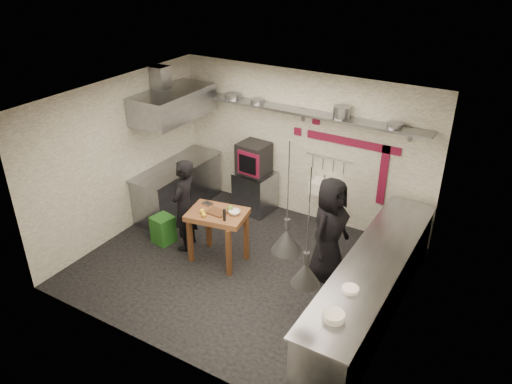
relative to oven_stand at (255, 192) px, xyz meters
The scene contains 47 objects.
floor 1.98m from the oven_stand, 65.25° to the right, with size 5.00×5.00×0.00m, color black.
ceiling 3.09m from the oven_stand, 65.25° to the right, with size 5.00×5.00×0.00m, color beige.
wall_back 1.33m from the oven_stand, 22.68° to the left, with size 5.00×0.04×2.80m, color white.
wall_front 4.07m from the oven_stand, 78.13° to the right, with size 5.00×0.04×2.80m, color white.
wall_left 2.64m from the oven_stand, 133.80° to the right, with size 0.04×4.20×2.80m, color white.
wall_right 3.88m from the oven_stand, 28.00° to the right, with size 0.04×4.20×2.80m, color white.
red_band_horiz 2.20m from the oven_stand, 10.27° to the left, with size 1.70×0.02×0.14m, color maroon.
red_band_vert 2.51m from the oven_stand, ahead, with size 0.14×0.02×1.10m, color maroon.
red_tile_a 1.91m from the oven_stand, 16.74° to the left, with size 0.14×0.02×0.14m, color maroon.
red_tile_b 1.50m from the oven_stand, 24.16° to the left, with size 0.14×0.02×0.14m, color maroon.
back_shelf 1.91m from the oven_stand, 11.10° to the left, with size 4.60×0.34×0.04m, color slate.
shelf_bracket_left 1.98m from the oven_stand, 164.13° to the left, with size 0.04×0.06×0.24m, color slate.
shelf_bracket_mid 1.84m from the oven_stand, 20.86° to the left, with size 0.04×0.06×0.24m, color slate.
shelf_bracket_right 3.17m from the oven_stand, ahead, with size 0.04×0.06×0.24m, color slate.
pan_far_left 1.88m from the oven_stand, 164.60° to the left, with size 0.30×0.30×0.09m, color slate.
pan_mid_left 1.78m from the oven_stand, 106.66° to the left, with size 0.24×0.24×0.07m, color slate.
stock_pot 2.43m from the oven_stand, ahead, with size 0.28×0.28×0.20m, color slate.
pan_right 3.07m from the oven_stand, ahead, with size 0.26×0.26×0.08m, color slate.
oven_stand is the anchor object (origin of this frame).
combi_oven 0.69m from the oven_stand, 139.09° to the left, with size 0.54×0.51×0.58m, color black.
oven_door 0.73m from the oven_stand, 88.40° to the right, with size 0.48×0.03×0.46m, color maroon.
oven_glass 0.75m from the oven_stand, 89.44° to the right, with size 0.37×0.02×0.34m, color black.
hand_sink 1.42m from the oven_stand, ahead, with size 0.46×0.34×0.22m, color white.
sink_tap 1.48m from the oven_stand, ahead, with size 0.03×0.03×0.14m, color slate.
sink_drain 1.37m from the oven_stand, ahead, with size 0.06×0.06×0.66m, color slate.
utensil_rail 1.67m from the oven_stand, 12.40° to the left, with size 0.02×0.02×0.90m, color slate.
counter_right 3.45m from the oven_stand, 30.73° to the right, with size 0.70×3.80×0.90m, color slate.
counter_right_top 3.48m from the oven_stand, 30.73° to the right, with size 0.76×3.90×0.03m, color slate.
plate_stack 4.34m from the oven_stand, 47.08° to the right, with size 0.26×0.26×0.09m, color white.
small_bowl_right 3.92m from the oven_stand, 41.39° to the right, with size 0.21×0.21×0.05m, color white.
counter_left 1.52m from the oven_stand, 152.03° to the right, with size 0.70×1.90×0.90m, color slate.
counter_left_top 1.60m from the oven_stand, 152.03° to the right, with size 0.76×2.00×0.03m, color slate.
extractor_hood 2.29m from the oven_stand, 151.11° to the right, with size 0.78×1.60×0.50m, color slate.
hood_duct 2.74m from the oven_stand, 155.20° to the right, with size 0.28×0.28×0.50m, color slate.
green_bin 1.99m from the oven_stand, 113.86° to the right, with size 0.34×0.34×0.50m, color #215F1F.
prep_table 1.81m from the oven_stand, 78.71° to the right, with size 0.92×0.64×0.92m, color brown, non-canonical shape.
cutting_board 1.91m from the oven_stand, 78.64° to the right, with size 0.31×0.22×0.03m, color #53301A.
pepper_mill 2.12m from the oven_stand, 72.72° to the right, with size 0.05×0.05×0.20m, color black.
lemon_a 2.01m from the oven_stand, 85.04° to the right, with size 0.08×0.08×0.08m, color gold.
lemon_b 2.09m from the oven_stand, 82.75° to the right, with size 0.08×0.08×0.08m, color gold.
veg_ball 1.80m from the oven_stand, 72.68° to the right, with size 0.10×0.10×0.10m, color #557C29.
steel_tray 1.73m from the oven_stand, 87.33° to the right, with size 0.16×0.11×0.03m, color slate.
bowl 1.88m from the oven_stand, 69.66° to the right, with size 0.19×0.19×0.06m, color white.
heat_lamp_near 3.78m from the oven_stand, 52.52° to the right, with size 0.38×0.38×1.48m, color black, non-canonical shape.
heat_lamp_far 4.45m from the oven_stand, 51.23° to the right, with size 0.33×0.33×1.45m, color black, non-canonical shape.
chef_left 1.81m from the oven_stand, 101.67° to the right, with size 0.60×0.39×1.64m, color black.
chef_right 2.46m from the oven_stand, 31.05° to the right, with size 0.83×0.54×1.71m, color black.
Camera 1 is at (3.61, -5.64, 4.89)m, focal length 35.00 mm.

